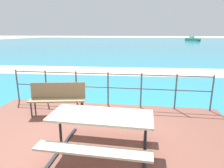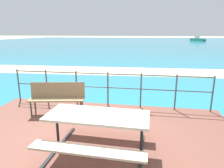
{
  "view_description": "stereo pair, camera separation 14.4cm",
  "coord_description": "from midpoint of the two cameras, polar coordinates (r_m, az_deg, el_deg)",
  "views": [
    {
      "loc": [
        0.95,
        -3.23,
        2.24
      ],
      "look_at": [
        0.08,
        2.69,
        0.68
      ],
      "focal_mm": 31.94,
      "sensor_mm": 36.0,
      "label": 1
    },
    {
      "loc": [
        1.09,
        -3.2,
        2.24
      ],
      "look_at": [
        0.08,
        2.69,
        0.68
      ],
      "focal_mm": 31.94,
      "sensor_mm": 36.0,
      "label": 2
    }
  ],
  "objects": [
    {
      "name": "picnic_table",
      "position": [
        3.66,
        -3.0,
        -11.27
      ],
      "size": [
        1.87,
        1.58,
        0.76
      ],
      "rotation": [
        0.0,
        0.0,
        -0.03
      ],
      "color": "#BCAD93",
      "rests_on": "patio_paving"
    },
    {
      "name": "railing_fence",
      "position": [
        5.95,
        -0.5,
        -0.38
      ],
      "size": [
        5.94,
        0.04,
        1.04
      ],
      "color": "#4C5156",
      "rests_on": "patio_paving"
    },
    {
      "name": "patio_paving",
      "position": [
        4.03,
        -6.96,
        -18.75
      ],
      "size": [
        6.4,
        5.2,
        0.06
      ],
      "primitive_type": "cube",
      "color": "brown",
      "rests_on": "ground"
    },
    {
      "name": "beach_strip",
      "position": [
        11.8,
        4.56,
        3.64
      ],
      "size": [
        54.06,
        5.14,
        0.01
      ],
      "primitive_type": "cube",
      "rotation": [
        0.0,
        0.0,
        0.05
      ],
      "color": "beige",
      "rests_on": "ground"
    },
    {
      "name": "ground_plane",
      "position": [
        4.05,
        -6.94,
        -19.1
      ],
      "size": [
        240.0,
        240.0,
        0.0
      ],
      "primitive_type": "plane",
      "color": "beige"
    },
    {
      "name": "sea_water",
      "position": [
        43.28,
        8.48,
        11.48
      ],
      "size": [
        90.0,
        90.0,
        0.01
      ],
      "primitive_type": "cube",
      "color": "teal",
      "rests_on": "ground"
    },
    {
      "name": "park_bench",
      "position": [
        5.62,
        -14.67,
        -3.16
      ],
      "size": [
        1.53,
        0.68,
        0.85
      ],
      "rotation": [
        0.0,
        0.0,
        0.19
      ],
      "color": "#8C704C",
      "rests_on": "patio_paving"
    },
    {
      "name": "boat_near",
      "position": [
        58.17,
        23.44,
        11.65
      ],
      "size": [
        3.22,
        4.95,
        1.35
      ],
      "rotation": [
        0.0,
        0.0,
        5.21
      ],
      "color": "#338466",
      "rests_on": "sea_water"
    }
  ]
}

